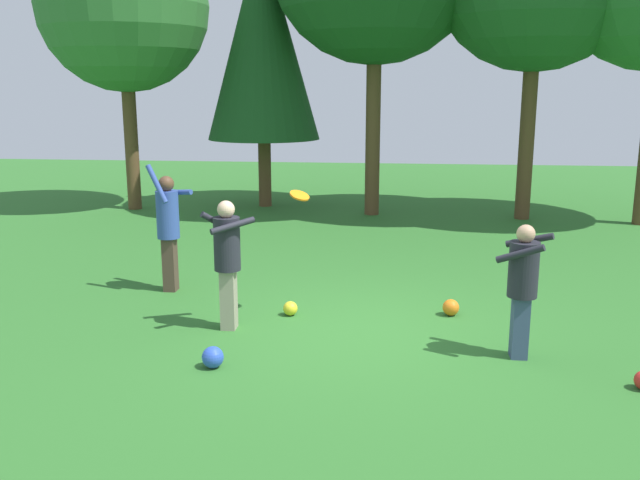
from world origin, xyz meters
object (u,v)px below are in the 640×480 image
at_px(tree_far_left, 123,6).
at_px(ball_blue, 213,357).
at_px(person_bystander, 227,254).
at_px(person_thrower, 168,223).
at_px(ball_orange, 451,307).
at_px(ball_yellow, 290,308).
at_px(frisbee, 300,195).
at_px(tree_left, 262,37).
at_px(person_catcher, 523,280).

bearing_deg(tree_far_left, ball_blue, -64.66).
bearing_deg(person_bystander, ball_blue, -121.34).
xyz_separation_m(person_thrower, ball_orange, (4.22, -0.75, -0.96)).
bearing_deg(ball_yellow, frisbee, 14.27).
bearing_deg(ball_yellow, person_bystander, -140.14).
bearing_deg(frisbee, tree_left, 103.67).
xyz_separation_m(person_bystander, ball_blue, (0.12, -1.28, -0.88)).
distance_m(person_catcher, tree_left, 11.59).
xyz_separation_m(frisbee, ball_blue, (-0.73, -1.92, -1.55)).
relative_size(frisbee, tree_left, 0.05).
xyz_separation_m(person_thrower, tree_far_left, (-3.25, 6.99, 3.92)).
bearing_deg(tree_left, ball_blue, -82.55).
bearing_deg(frisbee, person_catcher, -24.20).
bearing_deg(ball_blue, tree_left, 97.45).
distance_m(frisbee, tree_left, 9.37).
relative_size(frisbee, ball_yellow, 1.86).
distance_m(person_catcher, ball_blue, 3.63).
xyz_separation_m(ball_orange, tree_left, (-4.19, 8.54, 4.19)).
bearing_deg(person_catcher, person_thrower, 0.20).
height_order(ball_blue, tree_left, tree_left).
xyz_separation_m(person_catcher, frisbee, (-2.74, 1.23, 0.74)).
relative_size(person_bystander, frisbee, 4.56).
distance_m(ball_yellow, tree_left, 9.93).
bearing_deg(person_thrower, person_bystander, -26.78).
height_order(person_thrower, ball_blue, person_thrower).
bearing_deg(person_catcher, person_bystander, 14.75).
bearing_deg(tree_far_left, ball_orange, -46.02).
height_order(frisbee, tree_far_left, tree_far_left).
bearing_deg(ball_orange, tree_far_left, 133.98).
bearing_deg(ball_yellow, ball_blue, -107.62).
distance_m(person_catcher, tree_far_left, 12.91).
distance_m(person_bystander, frisbee, 1.25).
relative_size(tree_far_left, tree_left, 1.03).
height_order(ball_yellow, tree_far_left, tree_far_left).
relative_size(person_bystander, tree_left, 0.25).
bearing_deg(person_catcher, ball_orange, -40.81).
relative_size(person_thrower, ball_blue, 7.99).
xyz_separation_m(ball_blue, ball_yellow, (0.60, 1.88, -0.02)).
bearing_deg(tree_far_left, person_catcher, -48.42).
height_order(frisbee, tree_left, tree_left).
bearing_deg(person_bystander, tree_far_left, 81.30).
xyz_separation_m(frisbee, ball_orange, (2.07, 0.20, -1.56)).
distance_m(person_bystander, tree_left, 10.01).
distance_m(tree_far_left, tree_left, 3.44).
bearing_deg(frisbee, person_thrower, 156.25).
height_order(person_catcher, ball_yellow, person_catcher).
bearing_deg(person_thrower, tree_far_left, 138.65).
bearing_deg(ball_blue, person_catcher, 11.19).
distance_m(ball_blue, ball_yellow, 1.97).
height_order(frisbee, ball_yellow, frisbee).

